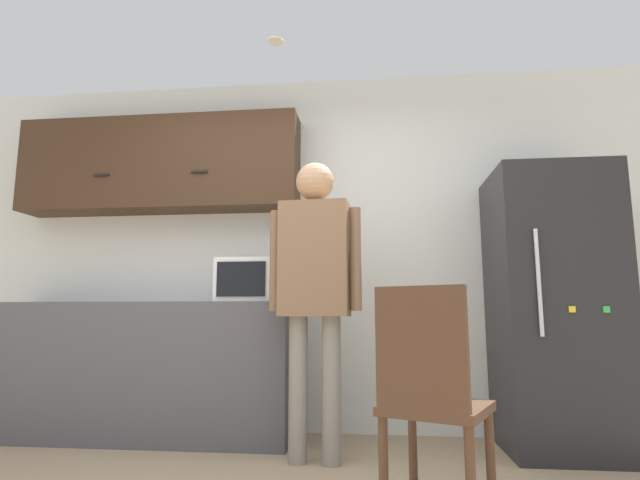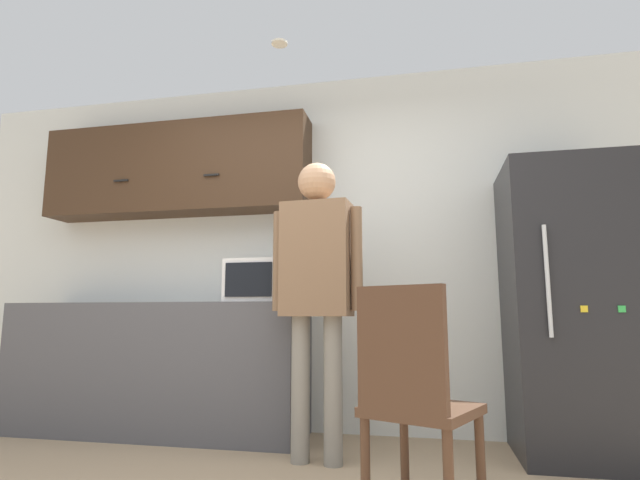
# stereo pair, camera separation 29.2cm
# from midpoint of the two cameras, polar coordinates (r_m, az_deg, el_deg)

# --- Properties ---
(back_wall) EXTENTS (6.00, 0.06, 2.70)m
(back_wall) POSITION_cam_midpoint_polar(r_m,az_deg,el_deg) (3.84, -4.00, -0.99)
(back_wall) COLOR silver
(back_wall) RESTS_ON ground_plane
(counter) EXTENTS (2.17, 0.58, 0.93)m
(counter) POSITION_cam_midpoint_polar(r_m,az_deg,el_deg) (3.88, -21.94, -13.56)
(counter) COLOR #4C4C51
(counter) RESTS_ON ground_plane
(upper_cabinets) EXTENTS (2.17, 0.32, 0.72)m
(upper_cabinets) POSITION_cam_midpoint_polar(r_m,az_deg,el_deg) (4.16, -19.81, 8.03)
(upper_cabinets) COLOR #3D2819
(microwave) EXTENTS (0.47, 0.39, 0.29)m
(microwave) POSITION_cam_midpoint_polar(r_m,az_deg,el_deg) (3.51, -9.93, -4.62)
(microwave) COLOR white
(microwave) RESTS_ON counter
(person) EXTENTS (0.56, 0.25, 1.78)m
(person) POSITION_cam_midpoint_polar(r_m,az_deg,el_deg) (3.01, -3.38, -3.83)
(person) COLOR gray
(person) RESTS_ON ground_plane
(refrigerator) EXTENTS (0.72, 0.73, 1.78)m
(refrigerator) POSITION_cam_midpoint_polar(r_m,az_deg,el_deg) (3.50, 23.02, -7.12)
(refrigerator) COLOR #232326
(refrigerator) RESTS_ON ground_plane
(chair) EXTENTS (0.54, 0.54, 0.96)m
(chair) POSITION_cam_midpoint_polar(r_m,az_deg,el_deg) (2.18, 8.61, -16.76)
(chair) COLOR #472D1E
(chair) RESTS_ON ground_plane
(ceiling_light) EXTENTS (0.11, 0.11, 0.01)m
(ceiling_light) POSITION_cam_midpoint_polar(r_m,az_deg,el_deg) (3.66, -7.59, 21.68)
(ceiling_light) COLOR white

